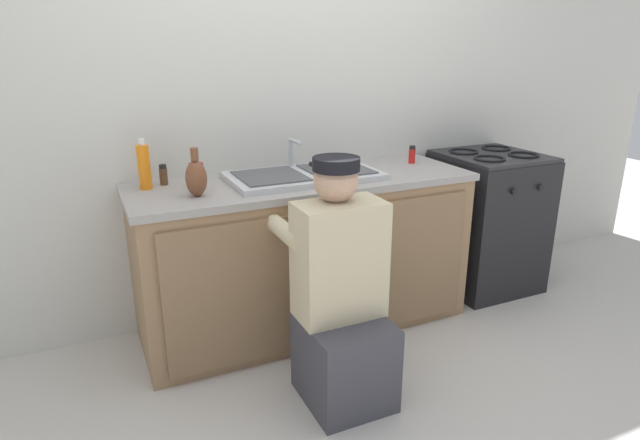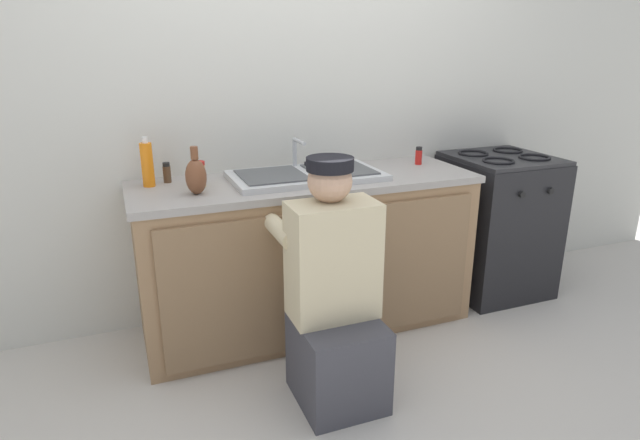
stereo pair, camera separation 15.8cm
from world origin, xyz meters
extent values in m
plane|color=beige|center=(0.00, 0.00, 0.00)|extent=(12.00, 12.00, 0.00)
cube|color=silver|center=(0.00, 0.65, 1.25)|extent=(6.00, 0.10, 2.50)
cube|color=#997551|center=(0.00, 0.30, 0.41)|extent=(1.81, 0.60, 0.83)
cube|color=#866747|center=(-0.43, -0.01, 0.41)|extent=(0.80, 0.02, 0.73)
cube|color=#866747|center=(0.43, -0.01, 0.41)|extent=(0.80, 0.02, 0.73)
cube|color=#9E9993|center=(0.00, 0.30, 0.85)|extent=(1.85, 0.62, 0.04)
cube|color=silver|center=(0.00, 0.30, 0.88)|extent=(0.80, 0.44, 0.03)
cube|color=#4C4F51|center=(-0.19, 0.30, 0.90)|extent=(0.33, 0.35, 0.01)
cube|color=#4C4F51|center=(0.19, 0.30, 0.90)|extent=(0.33, 0.35, 0.01)
cylinder|color=#B7BABF|center=(0.00, 0.49, 0.95)|extent=(0.02, 0.02, 0.18)
cylinder|color=#B7BABF|center=(0.00, 0.41, 1.04)|extent=(0.02, 0.16, 0.02)
cube|color=black|center=(1.29, 0.30, 0.43)|extent=(0.59, 0.60, 0.86)
cube|color=#262628|center=(1.29, 0.30, 0.88)|extent=(0.58, 0.59, 0.02)
torus|color=black|center=(1.16, 0.18, 0.89)|extent=(0.19, 0.19, 0.02)
torus|color=black|center=(1.43, 0.18, 0.89)|extent=(0.19, 0.19, 0.02)
torus|color=black|center=(1.16, 0.42, 0.89)|extent=(0.19, 0.19, 0.02)
torus|color=black|center=(1.43, 0.42, 0.89)|extent=(0.19, 0.19, 0.02)
cylinder|color=black|center=(1.19, -0.01, 0.73)|extent=(0.04, 0.02, 0.04)
cylinder|color=black|center=(1.40, -0.01, 0.73)|extent=(0.04, 0.02, 0.04)
cube|color=#3F3F47|center=(-0.12, -0.41, 0.20)|extent=(0.36, 0.40, 0.40)
cube|color=beige|center=(-0.12, -0.35, 0.66)|extent=(0.38, 0.22, 0.52)
sphere|color=tan|center=(-0.12, -0.31, 1.01)|extent=(0.19, 0.19, 0.19)
cylinder|color=black|center=(-0.12, -0.31, 1.08)|extent=(0.20, 0.20, 0.06)
cube|color=black|center=(-0.12, -0.23, 1.06)|extent=(0.13, 0.09, 0.02)
cylinder|color=beige|center=(-0.29, -0.15, 0.75)|extent=(0.08, 0.30, 0.08)
cylinder|color=beige|center=(0.05, -0.15, 0.75)|extent=(0.08, 0.30, 0.08)
cylinder|color=orange|center=(-0.79, 0.43, 0.97)|extent=(0.06, 0.06, 0.22)
cylinder|color=white|center=(-0.79, 0.43, 1.10)|extent=(0.03, 0.03, 0.03)
cylinder|color=red|center=(0.74, 0.38, 0.91)|extent=(0.04, 0.04, 0.08)
cylinder|color=black|center=(0.74, 0.38, 0.96)|extent=(0.04, 0.04, 0.02)
ellipsoid|color=brown|center=(-0.59, 0.20, 0.95)|extent=(0.10, 0.10, 0.17)
cylinder|color=brown|center=(-0.59, 0.20, 1.06)|extent=(0.04, 0.04, 0.06)
cylinder|color=#DBB760|center=(-0.56, 0.34, 0.92)|extent=(0.07, 0.07, 0.11)
cylinder|color=#B21E19|center=(-0.56, 0.34, 0.98)|extent=(0.07, 0.07, 0.02)
cylinder|color=#513823|center=(-0.70, 0.48, 0.91)|extent=(0.04, 0.04, 0.08)
cylinder|color=black|center=(-0.70, 0.48, 0.96)|extent=(0.04, 0.04, 0.02)
camera|label=1|loc=(-1.09, -2.25, 1.55)|focal=30.00mm
camera|label=2|loc=(-0.94, -2.31, 1.55)|focal=30.00mm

